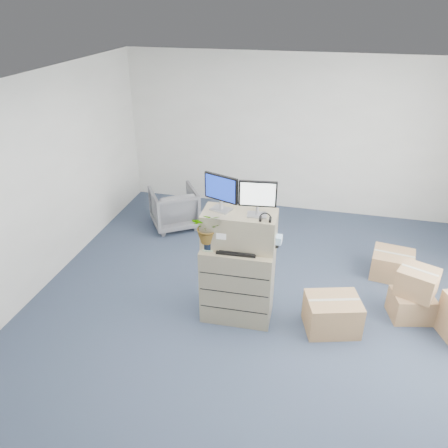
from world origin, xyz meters
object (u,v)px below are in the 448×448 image
Objects in this scene: monitor_right at (258,197)px; water_bottle at (244,237)px; monitor_left at (221,191)px; keyboard at (237,251)px; filing_cabinet_lower at (238,282)px; office_chair at (174,206)px; potted_plant at (209,231)px.

water_bottle is (-0.14, 0.01, -0.54)m from monitor_right.
keyboard is at bearing -17.99° from monitor_left.
water_bottle reaches higher than filing_cabinet_lower.
water_bottle is (0.06, 0.03, 0.63)m from filing_cabinet_lower.
monitor_left is at bearing 167.85° from monitor_right.
water_bottle is at bearing 68.34° from keyboard.
monitor_right is 0.69m from keyboard.
keyboard is (-0.20, -0.14, -0.65)m from monitor_right.
office_chair is at bearing 123.29° from keyboard.
filing_cabinet_lower is at bearing -179.81° from monitor_right.
filing_cabinet_lower is at bearing 93.60° from office_chair.
potted_plant is at bearing -101.77° from monitor_left.
monitor_right is at bearing 13.06° from potted_plant.
keyboard is (0.23, -0.18, -0.66)m from monitor_left.
keyboard is 1.82× the size of water_bottle.
filing_cabinet_lower is 0.52m from keyboard.
potted_plant is at bearing -161.08° from water_bottle.
monitor_left reaches higher than office_chair.
monitor_left reaches higher than keyboard.
water_bottle is 0.42m from potted_plant.
water_bottle reaches higher than keyboard.
water_bottle is at bearing 95.07° from office_chair.
water_bottle is at bearing 27.64° from filing_cabinet_lower.
monitor_right reaches higher than potted_plant.
monitor_left is 0.61m from water_bottle.
keyboard is 1.05× the size of potted_plant.
monitor_right is at bearing 14.60° from monitor_left.
monitor_left is at bearing 173.20° from water_bottle.
monitor_right is at bearing 97.30° from office_chair.
water_bottle is at bearing 18.92° from potted_plant.
filing_cabinet_lower is 1.31× the size of office_chair.
keyboard reaches higher than filing_cabinet_lower.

